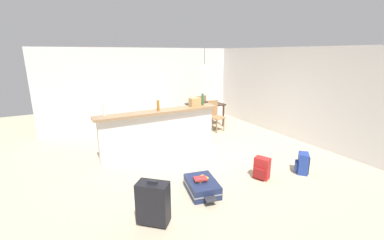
{
  "coord_description": "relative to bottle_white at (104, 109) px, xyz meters",
  "views": [
    {
      "loc": [
        -2.72,
        -4.88,
        2.35
      ],
      "look_at": [
        0.11,
        0.25,
        0.77
      ],
      "focal_mm": 23.4,
      "sensor_mm": 36.0,
      "label": 1
    }
  ],
  "objects": [
    {
      "name": "wall_right",
      "position": [
        4.91,
        -0.24,
        0.06
      ],
      "size": [
        0.1,
        6.0,
        2.5
      ],
      "primitive_type": "cube",
      "color": "silver",
      "rests_on": "ground_plane"
    },
    {
      "name": "wall_back",
      "position": [
        1.86,
        2.51,
        0.06
      ],
      "size": [
        6.6,
        0.1,
        2.5
      ],
      "primitive_type": "cube",
      "color": "silver",
      "rests_on": "ground_plane"
    },
    {
      "name": "bar_countertop",
      "position": [
        1.21,
        -0.09,
        -0.17
      ],
      "size": [
        2.96,
        0.4,
        0.05
      ],
      "primitive_type": "cube",
      "color": "#93704C",
      "rests_on": "partition_half_wall"
    },
    {
      "name": "dining_chair_near_partition",
      "position": [
        3.37,
        0.78,
        -0.67
      ],
      "size": [
        0.48,
        0.48,
        0.93
      ],
      "color": "#9E754C",
      "rests_on": "ground_plane"
    },
    {
      "name": "partition_half_wall",
      "position": [
        1.21,
        -0.09,
        -0.69
      ],
      "size": [
        2.8,
        0.2,
        1.0
      ],
      "primitive_type": "cube",
      "color": "silver",
      "rests_on": "ground_plane"
    },
    {
      "name": "suitcase_upright_black",
      "position": [
        0.15,
        -2.47,
        -0.86
      ],
      "size": [
        0.49,
        0.47,
        0.67
      ],
      "color": "black",
      "rests_on": "ground_plane"
    },
    {
      "name": "bottle_white",
      "position": [
        0.0,
        0.0,
        0.0
      ],
      "size": [
        0.06,
        0.06,
        0.29
      ],
      "primitive_type": "cylinder",
      "color": "silver",
      "rests_on": "bar_countertop"
    },
    {
      "name": "book_stack",
      "position": [
        1.16,
        -2.08,
        -0.94
      ],
      "size": [
        0.3,
        0.25,
        0.06
      ],
      "color": "gold",
      "rests_on": "suitcase_flat_navy"
    },
    {
      "name": "grocery_bag",
      "position": [
        2.16,
        -0.1,
        -0.03
      ],
      "size": [
        0.26,
        0.18,
        0.22
      ],
      "primitive_type": "cube",
      "color": "tan",
      "rests_on": "bar_countertop"
    },
    {
      "name": "backpack_red",
      "position": [
        2.43,
        -2.23,
        -0.99
      ],
      "size": [
        0.31,
        0.33,
        0.42
      ],
      "color": "red",
      "rests_on": "ground_plane"
    },
    {
      "name": "backpack_blue",
      "position": [
        3.31,
        -2.45,
        -0.99
      ],
      "size": [
        0.34,
        0.34,
        0.42
      ],
      "color": "#233D93",
      "rests_on": "ground_plane"
    },
    {
      "name": "dining_table",
      "position": [
        3.38,
        1.37,
        -0.54
      ],
      "size": [
        1.1,
        0.8,
        0.74
      ],
      "color": "#332319",
      "rests_on": "ground_plane"
    },
    {
      "name": "bottle_amber",
      "position": [
        1.19,
        -0.09,
        -0.02
      ],
      "size": [
        0.06,
        0.06,
        0.25
      ],
      "primitive_type": "cylinder",
      "color": "#9E661E",
      "rests_on": "bar_countertop"
    },
    {
      "name": "pendant_lamp",
      "position": [
        3.38,
        1.44,
        0.73
      ],
      "size": [
        0.34,
        0.34,
        0.7
      ],
      "color": "black"
    },
    {
      "name": "bottle_green",
      "position": [
        2.42,
        -0.04,
        0.01
      ],
      "size": [
        0.06,
        0.06,
        0.3
      ],
      "primitive_type": "cylinder",
      "color": "#2D6B38",
      "rests_on": "bar_countertop"
    },
    {
      "name": "dining_chair_far_side",
      "position": [
        3.46,
        1.86,
        -0.67
      ],
      "size": [
        0.44,
        0.44,
        0.93
      ],
      "color": "#9E754C",
      "rests_on": "ground_plane"
    },
    {
      "name": "ground_plane",
      "position": [
        1.86,
        -0.54,
        -1.22
      ],
      "size": [
        13.0,
        13.0,
        0.05
      ],
      "primitive_type": "cube",
      "color": "#BCAD8E"
    },
    {
      "name": "suitcase_flat_navy",
      "position": [
        1.17,
        -2.1,
        -1.08
      ],
      "size": [
        0.63,
        0.88,
        0.22
      ],
      "color": "#1E284C",
      "rests_on": "ground_plane"
    }
  ]
}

